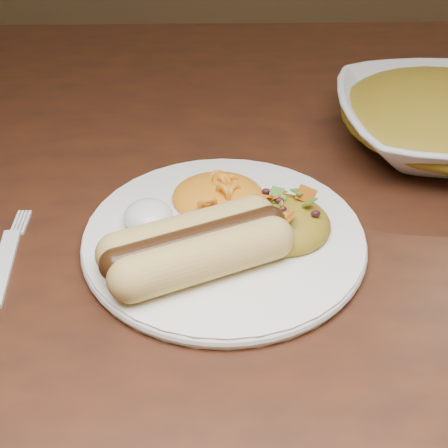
{
  "coord_description": "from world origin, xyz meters",
  "views": [
    {
      "loc": [
        -0.02,
        -0.57,
        1.12
      ],
      "look_at": [
        -0.01,
        -0.12,
        0.77
      ],
      "focal_mm": 50.0,
      "sensor_mm": 36.0,
      "label": 1
    }
  ],
  "objects_px": {
    "plate": "(224,238)",
    "fork": "(3,267)",
    "table": "(229,238)",
    "serving_bowl": "(443,124)"
  },
  "relations": [
    {
      "from": "table",
      "to": "plate",
      "type": "bearing_deg",
      "value": -93.68
    },
    {
      "from": "fork",
      "to": "serving_bowl",
      "type": "distance_m",
      "value": 0.49
    },
    {
      "from": "fork",
      "to": "serving_bowl",
      "type": "bearing_deg",
      "value": 19.97
    },
    {
      "from": "plate",
      "to": "fork",
      "type": "relative_size",
      "value": 1.65
    },
    {
      "from": "plate",
      "to": "serving_bowl",
      "type": "xyz_separation_m",
      "value": [
        0.25,
        0.17,
        0.02
      ]
    },
    {
      "from": "fork",
      "to": "serving_bowl",
      "type": "height_order",
      "value": "serving_bowl"
    },
    {
      "from": "table",
      "to": "plate",
      "type": "xyz_separation_m",
      "value": [
        -0.01,
        -0.12,
        0.1
      ]
    },
    {
      "from": "table",
      "to": "plate",
      "type": "distance_m",
      "value": 0.16
    },
    {
      "from": "plate",
      "to": "table",
      "type": "bearing_deg",
      "value": 86.32
    },
    {
      "from": "plate",
      "to": "fork",
      "type": "distance_m",
      "value": 0.2
    }
  ]
}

